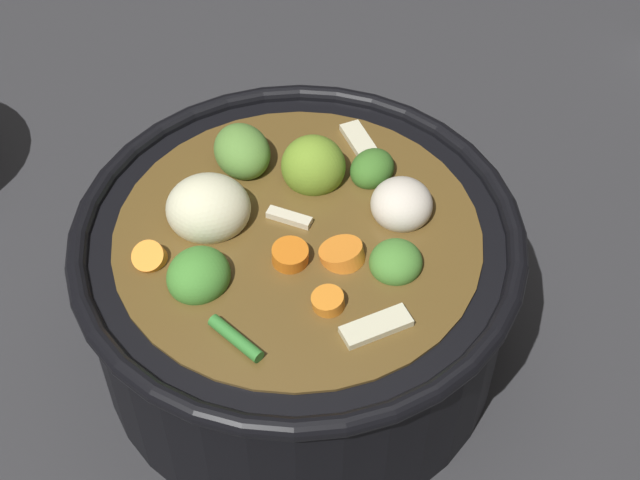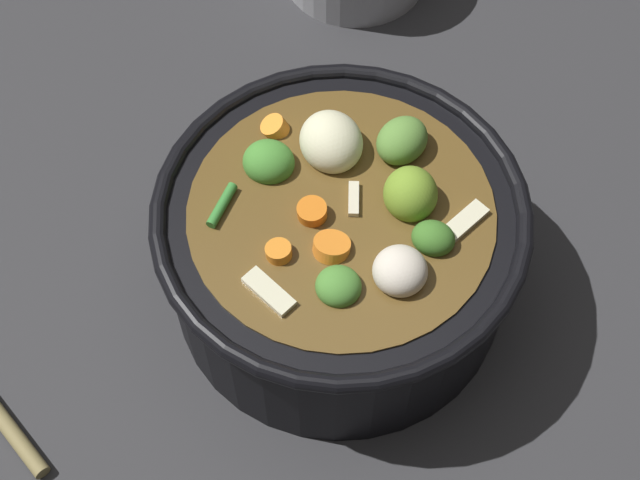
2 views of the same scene
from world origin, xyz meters
TOP-DOWN VIEW (x-y plane):
  - ground_plane at (0.00, 0.00)m, footprint 1.10×1.10m
  - cooking_pot at (0.00, -0.00)m, footprint 0.28×0.28m

SIDE VIEW (x-z plane):
  - ground_plane at x=0.00m, z-range 0.00..0.00m
  - cooking_pot at x=0.00m, z-range -0.01..0.14m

